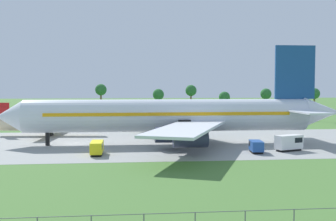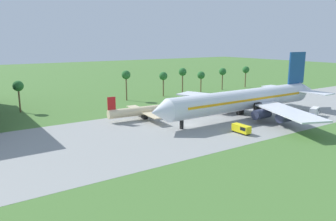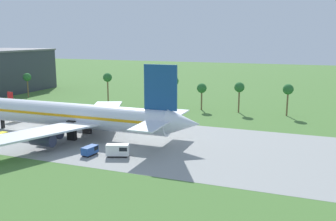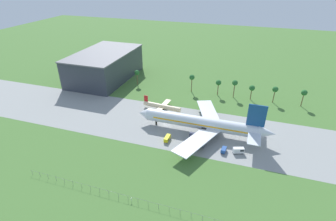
# 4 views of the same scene
# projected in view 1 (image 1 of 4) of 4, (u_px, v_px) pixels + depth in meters

# --- Properties ---
(ground_plane) EXTENTS (600.00, 600.00, 0.00)m
(ground_plane) POSITION_uv_depth(u_px,v_px,m) (73.00, 144.00, 85.88)
(ground_plane) COLOR #477233
(taxiway_strip) EXTENTS (320.00, 44.00, 0.02)m
(taxiway_strip) POSITION_uv_depth(u_px,v_px,m) (73.00, 144.00, 85.87)
(taxiway_strip) COLOR gray
(taxiway_strip) RESTS_ON ground_plane
(jet_airliner) EXTENTS (70.72, 58.45, 20.25)m
(jet_airliner) POSITION_uv_depth(u_px,v_px,m) (177.00, 116.00, 85.83)
(jet_airliner) COLOR silver
(jet_airliner) RESTS_ON ground_plane
(regional_aircraft) EXTENTS (23.77, 21.46, 7.86)m
(regional_aircraft) POSITION_uv_depth(u_px,v_px,m) (49.00, 125.00, 99.49)
(regional_aircraft) COLOR beige
(regional_aircraft) RESTS_ON ground_plane
(baggage_tug) EXTENTS (2.07, 5.37, 2.31)m
(baggage_tug) POSITION_uv_depth(u_px,v_px,m) (97.00, 148.00, 71.99)
(baggage_tug) COLOR black
(baggage_tug) RESTS_ON ground_plane
(fuel_truck) EXTENTS (5.47, 3.61, 2.91)m
(fuel_truck) POSITION_uv_depth(u_px,v_px,m) (289.00, 143.00, 76.43)
(fuel_truck) COLOR black
(fuel_truck) RESTS_ON ground_plane
(catering_van) EXTENTS (2.44, 4.21, 2.13)m
(catering_van) POSITION_uv_depth(u_px,v_px,m) (256.00, 146.00, 74.57)
(catering_van) COLOR black
(catering_van) RESTS_ON ground_plane
(palm_tree_row) EXTENTS (114.40, 3.60, 12.35)m
(palm_tree_row) POSITION_uv_depth(u_px,v_px,m) (177.00, 94.00, 134.60)
(palm_tree_row) COLOR brown
(palm_tree_row) RESTS_ON ground_plane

